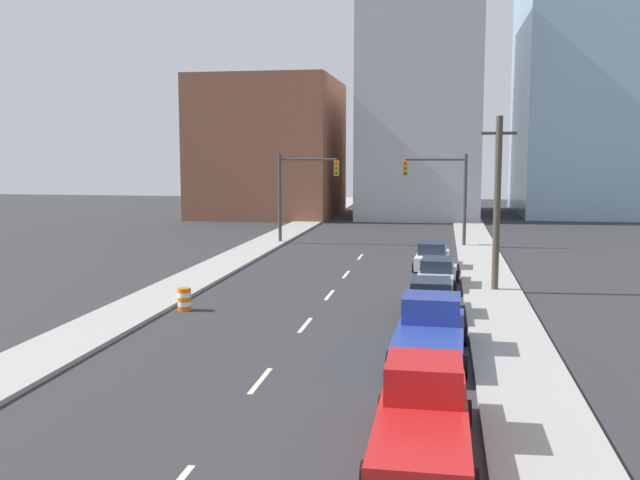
% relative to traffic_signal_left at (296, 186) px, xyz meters
% --- Properties ---
extents(sidewalk_left, '(2.74, 98.53, 0.15)m').
position_rel_traffic_signal_left_xyz_m(sidewalk_left, '(-2.10, 3.71, -4.15)').
color(sidewalk_left, '#9E9B93').
rests_on(sidewalk_left, ground).
extents(sidewalk_right, '(2.74, 98.53, 0.15)m').
position_rel_traffic_signal_left_xyz_m(sidewalk_right, '(12.87, 3.71, -4.15)').
color(sidewalk_right, '#9E9B93').
rests_on(sidewalk_right, ground).
extents(lane_stripe_at_14m, '(0.16, 2.40, 0.01)m').
position_rel_traffic_signal_left_xyz_m(lane_stripe_at_14m, '(5.38, -31.23, -4.22)').
color(lane_stripe_at_14m, beige).
rests_on(lane_stripe_at_14m, ground).
extents(lane_stripe_at_21m, '(0.16, 2.40, 0.01)m').
position_rel_traffic_signal_left_xyz_m(lane_stripe_at_21m, '(5.38, -24.42, -4.22)').
color(lane_stripe_at_21m, beige).
rests_on(lane_stripe_at_21m, ground).
extents(lane_stripe_at_27m, '(0.16, 2.40, 0.01)m').
position_rel_traffic_signal_left_xyz_m(lane_stripe_at_27m, '(5.38, -18.48, -4.22)').
color(lane_stripe_at_27m, beige).
rests_on(lane_stripe_at_27m, ground).
extents(lane_stripe_at_33m, '(0.16, 2.40, 0.01)m').
position_rel_traffic_signal_left_xyz_m(lane_stripe_at_33m, '(5.38, -12.74, -4.22)').
color(lane_stripe_at_33m, beige).
rests_on(lane_stripe_at_33m, ground).
extents(lane_stripe_at_40m, '(0.16, 2.40, 0.01)m').
position_rel_traffic_signal_left_xyz_m(lane_stripe_at_40m, '(5.38, -5.99, -4.22)').
color(lane_stripe_at_40m, beige).
rests_on(lane_stripe_at_40m, ground).
extents(building_brick_left, '(14.00, 16.00, 14.22)m').
position_rel_traffic_signal_left_xyz_m(building_brick_left, '(-7.60, 23.19, 2.88)').
color(building_brick_left, brown).
rests_on(building_brick_left, ground).
extents(building_office_center, '(12.00, 20.00, 24.37)m').
position_rel_traffic_signal_left_xyz_m(building_office_center, '(7.99, 27.19, 7.96)').
color(building_office_center, '#A8A8AD').
rests_on(building_office_center, ground).
extents(building_glass_right, '(13.00, 20.00, 33.58)m').
position_rel_traffic_signal_left_xyz_m(building_glass_right, '(25.00, 31.19, 12.57)').
color(building_glass_right, '#8CADC6').
rests_on(building_glass_right, ground).
extents(traffic_signal_left, '(4.46, 0.35, 6.52)m').
position_rel_traffic_signal_left_xyz_m(traffic_signal_left, '(0.00, 0.00, 0.00)').
color(traffic_signal_left, '#38383D').
rests_on(traffic_signal_left, ground).
extents(traffic_signal_right, '(4.46, 0.35, 6.52)m').
position_rel_traffic_signal_left_xyz_m(traffic_signal_right, '(10.78, 0.00, 0.00)').
color(traffic_signal_right, '#38383D').
rests_on(traffic_signal_right, ground).
extents(utility_pole_right_mid, '(1.60, 0.32, 8.26)m').
position_rel_traffic_signal_left_xyz_m(utility_pole_right_mid, '(12.99, -16.48, 0.02)').
color(utility_pole_right_mid, '#473D33').
rests_on(utility_pole_right_mid, ground).
extents(traffic_barrel, '(0.56, 0.56, 0.95)m').
position_rel_traffic_signal_left_xyz_m(traffic_barrel, '(-0.11, -22.71, -3.75)').
color(traffic_barrel, orange).
rests_on(traffic_barrel, ground).
extents(pickup_truck_red, '(2.24, 6.15, 1.89)m').
position_rel_traffic_signal_left_xyz_m(pickup_truck_red, '(10.14, -35.48, -3.45)').
color(pickup_truck_red, red).
rests_on(pickup_truck_red, ground).
extents(pickup_truck_blue, '(2.53, 5.97, 1.88)m').
position_rel_traffic_signal_left_xyz_m(pickup_truck_blue, '(10.17, -27.92, -3.45)').
color(pickup_truck_blue, navy).
rests_on(pickup_truck_blue, ground).
extents(sedan_black, '(2.09, 4.47, 1.50)m').
position_rel_traffic_signal_left_xyz_m(sedan_black, '(10.08, -22.05, -3.54)').
color(sedan_black, black).
rests_on(sedan_black, ground).
extents(sedan_silver, '(2.20, 4.84, 1.43)m').
position_rel_traffic_signal_left_xyz_m(sedan_silver, '(10.29, -15.61, -3.57)').
color(sedan_silver, '#B2B2BC').
rests_on(sedan_silver, ground).
extents(sedan_white, '(2.16, 4.48, 1.54)m').
position_rel_traffic_signal_left_xyz_m(sedan_white, '(9.96, -10.10, -3.53)').
color(sedan_white, silver).
rests_on(sedan_white, ground).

